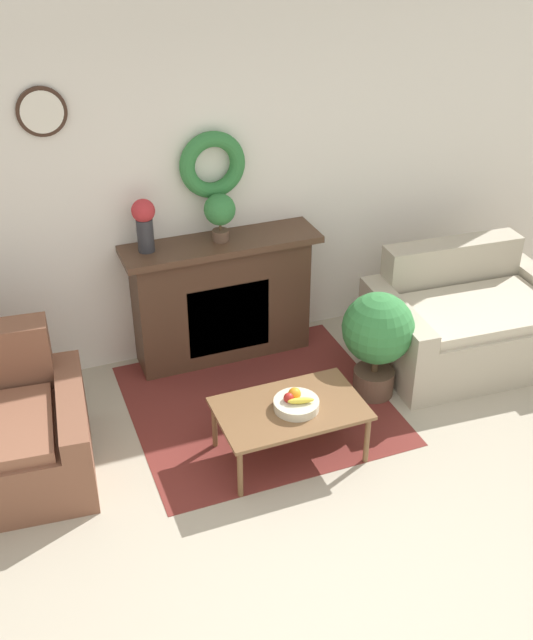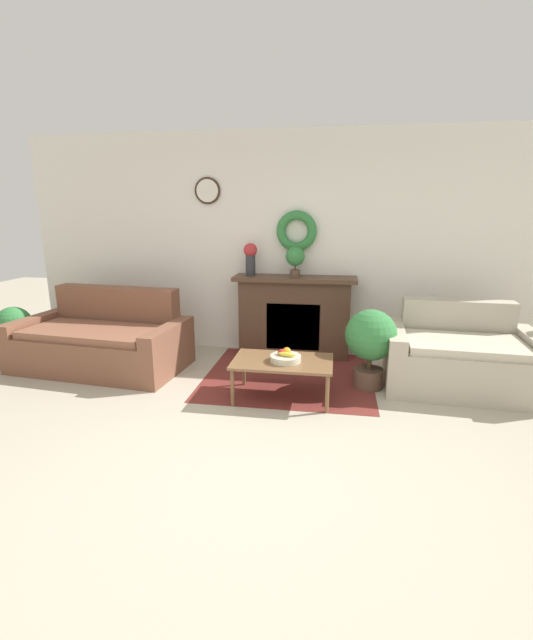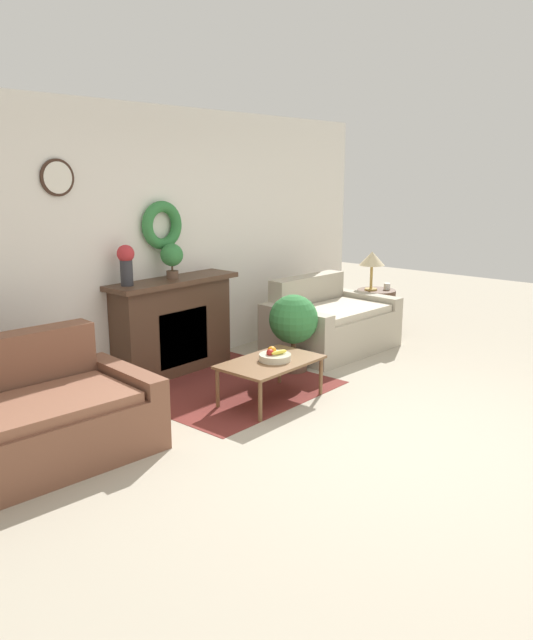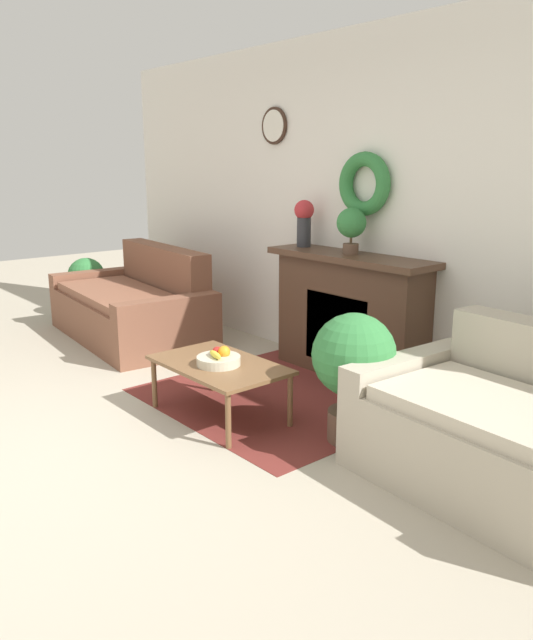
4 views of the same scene
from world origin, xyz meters
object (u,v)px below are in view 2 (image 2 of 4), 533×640
Objects in this scene: vase_on_mantel_left at (250,257)px; potted_plant_floor_by_couch at (14,327)px; couch_left at (103,341)px; loveseat_right at (460,358)px; coffee_table at (283,364)px; fireplace at (294,316)px; fruit_bowl at (286,357)px; potted_plant_on_mantel at (295,258)px; potted_plant_floor_by_loveseat at (371,340)px.

vase_on_mantel_left is 2.97m from potted_plant_floor_by_couch.
couch_left is at bearing -154.11° from vase_on_mantel_left.
loveseat_right is 1.85m from coffee_table.
fireplace is 1.93m from loveseat_right.
loveseat_right is at bearing -22.18° from fireplace.
fruit_bowl is (-1.73, -0.61, 0.12)m from loveseat_right.
potted_plant_on_mantel is (-0.02, 1.29, 0.87)m from coffee_table.
vase_on_mantel_left is 1.82m from potted_plant_floor_by_loveseat.
potted_plant_floor_by_couch is at bearing -167.79° from fireplace.
loveseat_right reaches higher than coffee_table.
fireplace reaches higher than coffee_table.
vase_on_mantel_left is at bearing 146.96° from potted_plant_floor_by_loveseat.
fireplace reaches higher than potted_plant_floor_by_couch.
fruit_bowl is (0.03, -0.02, 0.07)m from coffee_table.
couch_left reaches higher than fruit_bowl.
vase_on_mantel_left is at bearing 113.32° from coffee_table.
coffee_table is at bearing -66.68° from vase_on_mantel_left.
fruit_bowl is at bearing -10.37° from potted_plant_floor_by_couch.
loveseat_right is at bearing 6.16° from couch_left.
potted_plant_on_mantel is 0.54× the size of potted_plant_floor_by_couch.
loveseat_right is 1.62× the size of coffee_table.
potted_plant_on_mantel reaches higher than potted_plant_floor_by_couch.
fruit_bowl reaches higher than coffee_table.
couch_left is 5.54× the size of potted_plant_on_mantel.
fireplace is at bearing 90.82° from coffee_table.
fruit_bowl is (2.19, -0.56, 0.12)m from couch_left.
fruit_bowl is at bearing -65.95° from vase_on_mantel_left.
couch_left reaches higher than loveseat_right.
couch_left is (-2.14, -0.77, -0.20)m from fireplace.
couch_left is 3.91m from loveseat_right.
potted_plant_floor_by_couch is at bearing 177.36° from potted_plant_floor_by_loveseat.
couch_left reaches higher than potted_plant_floor_by_loveseat.
fireplace reaches higher than loveseat_right.
couch_left is 5.07× the size of vase_on_mantel_left.
loveseat_right is 2.12m from potted_plant_on_mantel.
potted_plant_on_mantel is (0.55, -0.02, -0.00)m from vase_on_mantel_left.
loveseat_right is at bearing -17.44° from vase_on_mantel_left.
potted_plant_floor_by_loveseat is at bearing -165.02° from loveseat_right.
potted_plant_on_mantel reaches higher than loveseat_right.
couch_left is 3.02× the size of potted_plant_floor_by_couch.
couch_left is 2.26m from fruit_bowl.
fireplace reaches higher than fruit_bowl.
potted_plant_floor_by_couch is (-3.31, -0.72, -0.10)m from fireplace.
potted_plant_floor_by_loveseat reaches higher than potted_plant_floor_by_couch.
coffee_table is at bearing -89.21° from potted_plant_on_mantel.
potted_plant_floor_by_loveseat is (3.00, -0.14, 0.20)m from couch_left.
vase_on_mantel_left is at bearing 179.41° from fireplace.
potted_plant_floor_by_loveseat is at bearing 2.85° from couch_left.
loveseat_right is 2.34× the size of potted_plant_floor_by_couch.
potted_plant_floor_by_couch reaches higher than coffee_table.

